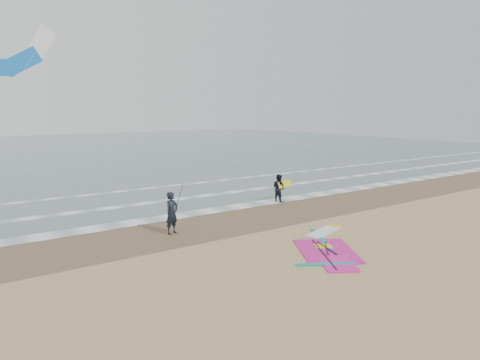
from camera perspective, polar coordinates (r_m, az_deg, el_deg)
ground at (r=17.07m, az=9.89°, el=-9.57°), size 120.00×120.00×0.00m
sea_water at (r=60.81m, az=-23.53°, el=3.46°), size 120.00×80.00×0.02m
wet_sand_band at (r=21.57m, az=-1.33°, el=-5.38°), size 120.00×5.00×0.01m
foam_waterline at (r=25.30m, az=-6.84°, el=-3.17°), size 120.00×9.15×0.02m
windsurf_rig at (r=17.99m, az=11.52°, el=-8.52°), size 5.10×4.83×0.12m
person_standing at (r=19.31m, az=-9.07°, el=-4.37°), size 0.82×0.69×1.90m
person_walking at (r=25.72m, az=5.17°, el=-1.08°), size 0.79×0.93×1.69m
held_pole at (r=19.33m, az=-8.30°, el=-2.98°), size 0.17×0.86×1.82m
carried_kiteboard at (r=25.85m, az=6.01°, el=-0.53°), size 1.30×0.51×0.39m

